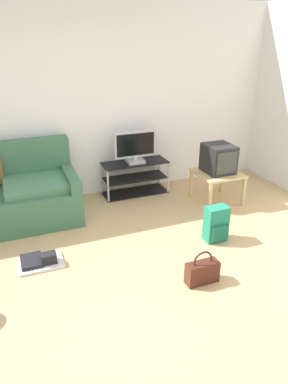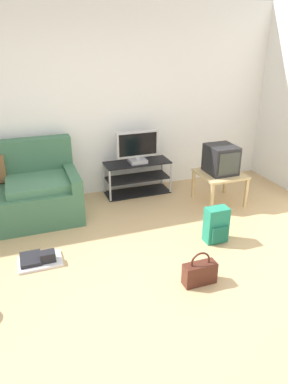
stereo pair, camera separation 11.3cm
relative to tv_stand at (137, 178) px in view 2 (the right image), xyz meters
The scene contains 9 objects.
ground_plane 2.30m from the tv_stand, 109.25° to the right, with size 9.00×9.80×0.02m, color tan.
wall_back 1.36m from the tv_stand, 158.86° to the left, with size 9.00×0.10×2.70m, color white.
tv_stand is the anchor object (origin of this frame).
flat_tv 0.48m from the tv_stand, 90.00° to the right, with size 0.63×0.22×0.47m.
side_table 1.23m from the tv_stand, 35.31° to the right, with size 0.60×0.60×0.45m.
crt_tv 1.28m from the tv_stand, 34.69° to the right, with size 0.38×0.42×0.39m.
backpack 1.69m from the tv_stand, 75.76° to the right, with size 0.27×0.23×0.43m.
handbag 2.28m from the tv_stand, 93.38° to the right, with size 0.33×0.13×0.36m.
floor_tray 2.12m from the tv_stand, 138.75° to the right, with size 0.46×0.32×0.14m.
Camera 2 is at (-0.87, -2.65, 2.27)m, focal length 33.62 mm.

